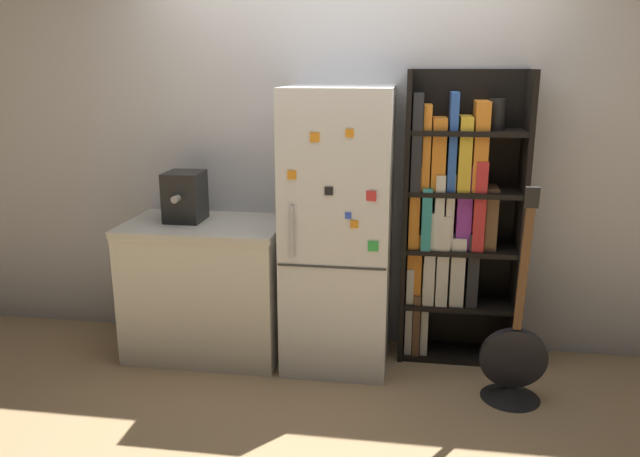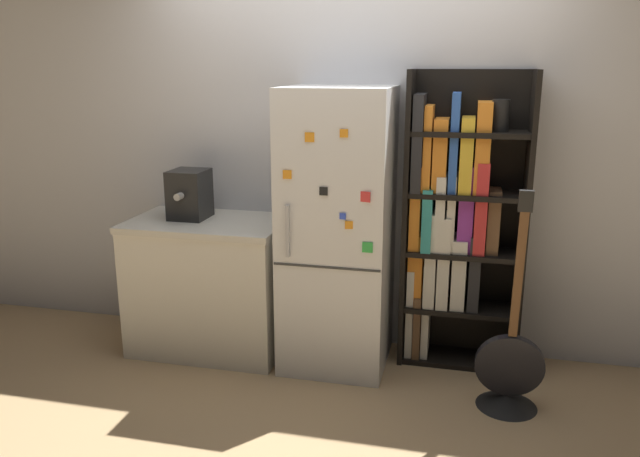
# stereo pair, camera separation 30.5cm
# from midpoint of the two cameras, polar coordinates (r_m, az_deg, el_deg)

# --- Properties ---
(ground_plane) EXTENTS (16.00, 16.00, 0.00)m
(ground_plane) POSITION_cam_midpoint_polar(r_m,az_deg,el_deg) (3.98, 3.40, -12.67)
(ground_plane) COLOR tan
(wall_back) EXTENTS (8.00, 0.05, 2.60)m
(wall_back) POSITION_cam_midpoint_polar(r_m,az_deg,el_deg) (4.03, 4.87, 7.15)
(wall_back) COLOR silver
(wall_back) RESTS_ON ground_plane
(refrigerator) EXTENTS (0.63, 0.66, 1.71)m
(refrigerator) POSITION_cam_midpoint_polar(r_m,az_deg,el_deg) (3.79, 3.95, -0.19)
(refrigerator) COLOR silver
(refrigerator) RESTS_ON ground_plane
(bookshelf) EXTENTS (0.72, 0.32, 1.81)m
(bookshelf) POSITION_cam_midpoint_polar(r_m,az_deg,el_deg) (3.91, 14.32, 0.46)
(bookshelf) COLOR black
(bookshelf) RESTS_ON ground_plane
(kitchen_counter) EXTENTS (0.99, 0.65, 0.87)m
(kitchen_counter) POSITION_cam_midpoint_polar(r_m,az_deg,el_deg) (4.13, -7.90, -5.10)
(kitchen_counter) COLOR silver
(kitchen_counter) RESTS_ON ground_plane
(espresso_machine) EXTENTS (0.23, 0.31, 0.31)m
(espresso_machine) POSITION_cam_midpoint_polar(r_m,az_deg,el_deg) (4.05, -9.75, 3.09)
(espresso_machine) COLOR black
(espresso_machine) RESTS_ON kitchen_counter
(guitar) EXTENTS (0.37, 0.33, 1.24)m
(guitar) POSITION_cam_midpoint_polar(r_m,az_deg,el_deg) (3.69, 19.21, -12.80)
(guitar) COLOR black
(guitar) RESTS_ON ground_plane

